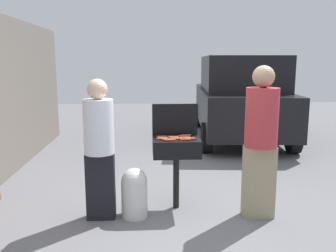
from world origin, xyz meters
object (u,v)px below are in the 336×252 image
object	(u,v)px
hot_dog_6	(185,138)
hot_dog_13	(174,138)
hot_dog_1	(162,139)
hot_dog_2	(170,140)
hot_dog_4	(183,136)
hot_dog_5	(163,138)
hot_dog_11	(186,135)
hot_dog_14	(162,137)
hot_dog_10	(176,138)
bbq_grill	(176,150)
hot_dog_3	(173,137)
hot_dog_0	(189,138)
propane_tank	(134,192)
hot_dog_8	(178,139)
person_right	(261,137)
hot_dog_7	(185,140)
hot_dog_12	(190,139)
person_left	(99,145)
hot_dog_9	(168,140)
parked_minivan	(239,97)

from	to	relation	value
hot_dog_6	hot_dog_13	xyz separation A→B (m)	(-0.14, 0.01, 0.00)
hot_dog_1	hot_dog_2	xyz separation A→B (m)	(0.10, -0.07, 0.00)
hot_dog_6	hot_dog_4	bearing A→B (deg)	94.16
hot_dog_5	hot_dog_11	distance (m)	0.34
hot_dog_6	hot_dog_14	distance (m)	0.30
hot_dog_11	hot_dog_10	bearing A→B (deg)	-131.76
bbq_grill	hot_dog_3	bearing A→B (deg)	117.24
hot_dog_0	propane_tank	distance (m)	0.95
hot_dog_2	hot_dog_8	world-z (taller)	same
person_right	hot_dog_7	bearing A→B (deg)	-16.86
hot_dog_0	hot_dog_5	distance (m)	0.33
hot_dog_12	person_right	size ratio (longest dim) A/B	0.07
hot_dog_4	hot_dog_8	size ratio (longest dim) A/B	1.00
bbq_grill	hot_dog_10	world-z (taller)	hot_dog_10
hot_dog_0	bbq_grill	bearing A→B (deg)	162.51
hot_dog_3	hot_dog_14	distance (m)	0.15
hot_dog_13	bbq_grill	bearing A→B (deg)	-16.91
hot_dog_12	person_left	size ratio (longest dim) A/B	0.08
hot_dog_0	hot_dog_12	bearing A→B (deg)	-67.96
hot_dog_0	hot_dog_10	distance (m)	0.17
hot_dog_4	hot_dog_11	xyz separation A→B (m)	(0.03, 0.03, 0.00)
hot_dog_13	hot_dog_14	xyz separation A→B (m)	(-0.15, 0.06, 0.00)
hot_dog_13	hot_dog_14	distance (m)	0.16
bbq_grill	hot_dog_12	world-z (taller)	hot_dog_12
hot_dog_2	propane_tank	bearing A→B (deg)	-166.51
hot_dog_13	hot_dog_6	bearing A→B (deg)	-5.53
hot_dog_8	hot_dog_14	xyz separation A→B (m)	(-0.20, 0.14, 0.00)
hot_dog_11	propane_tank	distance (m)	0.98
hot_dog_1	hot_dog_12	distance (m)	0.36
hot_dog_2	hot_dog_3	size ratio (longest dim) A/B	1.00
hot_dog_4	hot_dog_14	size ratio (longest dim) A/B	1.00
hot_dog_10	person_left	distance (m)	0.95
hot_dog_0	hot_dog_6	distance (m)	0.07
hot_dog_6	hot_dog_11	size ratio (longest dim) A/B	1.00
hot_dog_4	hot_dog_0	bearing A→B (deg)	-69.73
hot_dog_1	hot_dog_5	world-z (taller)	same
hot_dog_2	hot_dog_9	world-z (taller)	same
hot_dog_6	hot_dog_1	bearing A→B (deg)	-168.48
hot_dog_0	propane_tank	bearing A→B (deg)	-164.33
bbq_grill	person_right	distance (m)	1.06
hot_dog_7	person_left	bearing A→B (deg)	-172.72
hot_dog_2	parked_minivan	world-z (taller)	parked_minivan
hot_dog_13	hot_dog_2	bearing A→B (deg)	-110.09
bbq_grill	hot_dog_13	size ratio (longest dim) A/B	7.12
parked_minivan	hot_dog_7	bearing A→B (deg)	72.61
hot_dog_12	parked_minivan	distance (m)	4.66
bbq_grill	hot_dog_6	xyz separation A→B (m)	(0.11, -0.00, 0.16)
hot_dog_2	hot_dog_14	bearing A→B (deg)	114.96
bbq_grill	propane_tank	size ratio (longest dim) A/B	1.50
hot_dog_3	hot_dog_12	xyz separation A→B (m)	(0.20, -0.14, 0.00)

